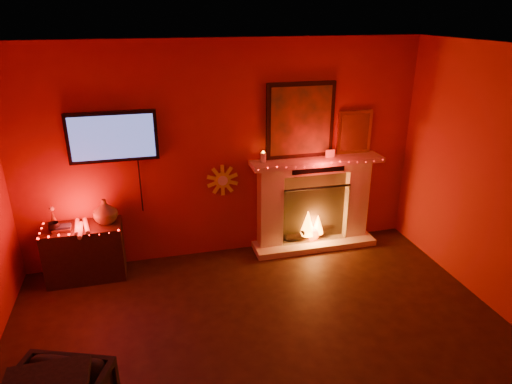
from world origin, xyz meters
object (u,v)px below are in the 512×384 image
(tv, at_px, (113,137))
(sunburst_clock, at_px, (223,180))
(fireplace, at_px, (313,194))
(console_table, at_px, (86,248))

(tv, distance_m, sunburst_clock, 1.41)
(fireplace, relative_size, console_table, 2.27)
(tv, relative_size, console_table, 1.29)
(tv, xyz_separation_m, sunburst_clock, (1.25, 0.03, -0.65))
(sunburst_clock, bearing_deg, tv, -178.76)
(fireplace, distance_m, sunburst_clock, 1.23)
(fireplace, xyz_separation_m, sunburst_clock, (-1.19, 0.09, 0.28))
(console_table, bearing_deg, tv, 23.64)
(tv, distance_m, console_table, 1.35)
(fireplace, relative_size, sunburst_clock, 5.45)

